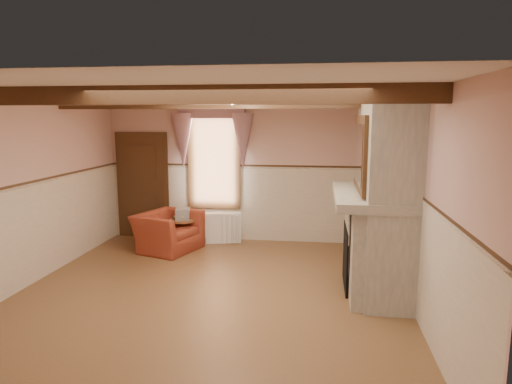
# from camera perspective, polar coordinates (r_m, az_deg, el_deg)

# --- Properties ---
(floor) EXTENTS (5.50, 6.00, 0.01)m
(floor) POSITION_cam_1_polar(r_m,az_deg,el_deg) (6.61, -5.91, -12.66)
(floor) COLOR brown
(floor) RESTS_ON ground
(ceiling) EXTENTS (5.50, 6.00, 0.01)m
(ceiling) POSITION_cam_1_polar(r_m,az_deg,el_deg) (6.14, -6.36, 12.36)
(ceiling) COLOR silver
(ceiling) RESTS_ON wall_back
(wall_back) EXTENTS (5.50, 0.02, 2.80)m
(wall_back) POSITION_cam_1_polar(r_m,az_deg,el_deg) (9.13, -1.55, 2.60)
(wall_back) COLOR tan
(wall_back) RESTS_ON floor
(wall_front) EXTENTS (5.50, 0.02, 2.80)m
(wall_front) POSITION_cam_1_polar(r_m,az_deg,el_deg) (3.48, -18.37, -9.08)
(wall_front) COLOR tan
(wall_front) RESTS_ON floor
(wall_left) EXTENTS (0.02, 6.00, 2.80)m
(wall_left) POSITION_cam_1_polar(r_m,az_deg,el_deg) (7.39, -27.29, -0.04)
(wall_left) COLOR tan
(wall_left) RESTS_ON floor
(wall_right) EXTENTS (0.02, 6.00, 2.80)m
(wall_right) POSITION_cam_1_polar(r_m,az_deg,el_deg) (6.17, 19.51, -1.20)
(wall_right) COLOR tan
(wall_right) RESTS_ON floor
(wainscot) EXTENTS (5.50, 6.00, 1.50)m
(wainscot) POSITION_cam_1_polar(r_m,az_deg,el_deg) (6.37, -6.03, -6.39)
(wainscot) COLOR beige
(wainscot) RESTS_ON floor
(chair_rail) EXTENTS (5.50, 6.00, 0.08)m
(chair_rail) POSITION_cam_1_polar(r_m,az_deg,el_deg) (6.21, -6.14, 0.29)
(chair_rail) COLOR black
(chair_rail) RESTS_ON wainscot
(firebox) EXTENTS (0.20, 0.95, 0.90)m
(firebox) POSITION_cam_1_polar(r_m,az_deg,el_deg) (6.87, 11.88, -7.98)
(firebox) COLOR black
(firebox) RESTS_ON floor
(armchair) EXTENTS (1.27, 1.36, 0.71)m
(armchair) POSITION_cam_1_polar(r_m,az_deg,el_deg) (8.71, -10.93, -4.88)
(armchair) COLOR maroon
(armchair) RESTS_ON floor
(side_table) EXTENTS (0.57, 0.57, 0.55)m
(side_table) POSITION_cam_1_polar(r_m,az_deg,el_deg) (8.90, -9.09, -5.07)
(side_table) COLOR brown
(side_table) RESTS_ON floor
(book_stack) EXTENTS (0.32, 0.37, 0.20)m
(book_stack) POSITION_cam_1_polar(r_m,az_deg,el_deg) (8.82, -9.14, -2.70)
(book_stack) COLOR #B7AD8C
(book_stack) RESTS_ON side_table
(radiator) EXTENTS (0.72, 0.32, 0.60)m
(radiator) POSITION_cam_1_polar(r_m,az_deg,el_deg) (9.11, -4.11, -4.48)
(radiator) COLOR white
(radiator) RESTS_ON floor
(bowl) EXTENTS (0.32, 0.32, 0.08)m
(bowl) POSITION_cam_1_polar(r_m,az_deg,el_deg) (6.46, 14.47, 0.03)
(bowl) COLOR brown
(bowl) RESTS_ON mantel
(mantel_clock) EXTENTS (0.14, 0.24, 0.20)m
(mantel_clock) POSITION_cam_1_polar(r_m,az_deg,el_deg) (7.31, 13.73, 1.60)
(mantel_clock) COLOR black
(mantel_clock) RESTS_ON mantel
(oil_lamp) EXTENTS (0.11, 0.11, 0.28)m
(oil_lamp) POSITION_cam_1_polar(r_m,az_deg,el_deg) (6.92, 14.06, 1.50)
(oil_lamp) COLOR gold
(oil_lamp) RESTS_ON mantel
(candle_red) EXTENTS (0.06, 0.06, 0.16)m
(candle_red) POSITION_cam_1_polar(r_m,az_deg,el_deg) (6.15, 14.79, -0.05)
(candle_red) COLOR #AC1A15
(candle_red) RESTS_ON mantel
(jar_yellow) EXTENTS (0.06, 0.06, 0.12)m
(jar_yellow) POSITION_cam_1_polar(r_m,az_deg,el_deg) (6.18, 14.76, -0.19)
(jar_yellow) COLOR gold
(jar_yellow) RESTS_ON mantel
(fireplace) EXTENTS (0.85, 2.00, 2.80)m
(fireplace) POSITION_cam_1_polar(r_m,az_deg,el_deg) (6.69, 15.78, -0.22)
(fireplace) COLOR gray
(fireplace) RESTS_ON floor
(mantel) EXTENTS (1.05, 2.05, 0.12)m
(mantel) POSITION_cam_1_polar(r_m,az_deg,el_deg) (6.68, 14.23, -0.52)
(mantel) COLOR gray
(mantel) RESTS_ON fireplace
(overmantel_mirror) EXTENTS (0.06, 1.44, 1.04)m
(overmantel_mirror) POSITION_cam_1_polar(r_m,az_deg,el_deg) (6.59, 12.84, 4.75)
(overmantel_mirror) COLOR silver
(overmantel_mirror) RESTS_ON fireplace
(door) EXTENTS (1.10, 0.10, 2.10)m
(door) POSITION_cam_1_polar(r_m,az_deg,el_deg) (9.69, -13.94, 0.63)
(door) COLOR black
(door) RESTS_ON floor
(window) EXTENTS (1.06, 0.08, 2.02)m
(window) POSITION_cam_1_polar(r_m,az_deg,el_deg) (9.20, -5.29, 4.18)
(window) COLOR white
(window) RESTS_ON wall_back
(window_drapes) EXTENTS (1.30, 0.14, 1.40)m
(window_drapes) POSITION_cam_1_polar(r_m,az_deg,el_deg) (9.07, -5.48, 7.90)
(window_drapes) COLOR gray
(window_drapes) RESTS_ON wall_back
(ceiling_beam_front) EXTENTS (5.50, 0.18, 0.20)m
(ceiling_beam_front) POSITION_cam_1_polar(r_m,az_deg,el_deg) (4.98, -9.81, 11.85)
(ceiling_beam_front) COLOR black
(ceiling_beam_front) RESTS_ON ceiling
(ceiling_beam_back) EXTENTS (5.50, 0.18, 0.20)m
(ceiling_beam_back) POSITION_cam_1_polar(r_m,az_deg,el_deg) (7.31, -3.98, 11.12)
(ceiling_beam_back) COLOR black
(ceiling_beam_back) RESTS_ON ceiling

